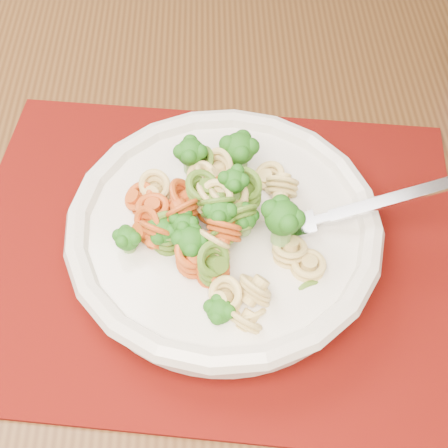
{
  "coord_description": "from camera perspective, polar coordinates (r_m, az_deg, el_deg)",
  "views": [
    {
      "loc": [
        0.25,
        -0.05,
        1.23
      ],
      "look_at": [
        0.23,
        0.25,
        0.81
      ],
      "focal_mm": 50.0,
      "sensor_mm": 36.0,
      "label": 1
    }
  ],
  "objects": [
    {
      "name": "pasta_broccoli_heap",
      "position": [
        0.51,
        0.0,
        0.4
      ],
      "size": [
        0.22,
        0.22,
        0.06
      ],
      "primitive_type": null,
      "color": "#DEBA6D",
      "rests_on": "pasta_bowl"
    },
    {
      "name": "placemat",
      "position": [
        0.55,
        -1.11,
        -2.14
      ],
      "size": [
        0.44,
        0.35,
        0.0
      ],
      "primitive_type": "cube",
      "rotation": [
        0.0,
        0.0,
        -0.02
      ],
      "color": "#4D0C03",
      "rests_on": "dining_table"
    },
    {
      "name": "dining_table",
      "position": [
        0.68,
        -6.01,
        -0.05
      ],
      "size": [
        1.64,
        1.14,
        0.77
      ],
      "rotation": [
        0.0,
        0.0,
        0.1
      ],
      "color": "#4C2F15",
      "rests_on": "ground"
    },
    {
      "name": "fork",
      "position": [
        0.51,
        6.96,
        -0.08
      ],
      "size": [
        0.18,
        0.05,
        0.08
      ],
      "primitive_type": null,
      "rotation": [
        0.0,
        -0.35,
        0.17
      ],
      "color": "silver",
      "rests_on": "pasta_bowl"
    },
    {
      "name": "pasta_bowl",
      "position": [
        0.52,
        -0.0,
        -0.64
      ],
      "size": [
        0.26,
        0.26,
        0.05
      ],
      "color": "beige",
      "rests_on": "placemat"
    }
  ]
}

